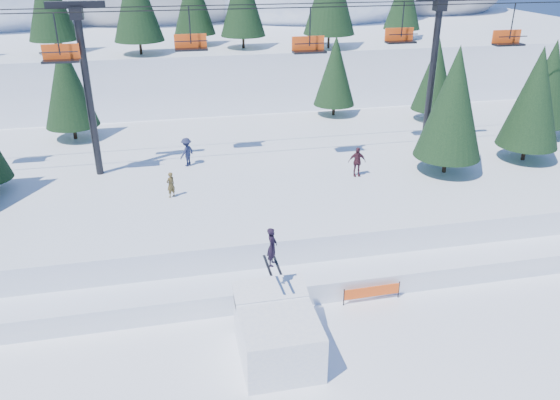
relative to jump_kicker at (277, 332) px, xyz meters
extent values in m
plane|color=white|center=(0.94, -1.95, -1.17)|extent=(160.00, 160.00, 0.00)
cube|color=white|center=(0.94, 16.05, 0.08)|extent=(70.00, 22.00, 2.50)
cube|color=white|center=(0.94, 6.05, -0.62)|extent=(70.00, 6.00, 1.10)
cube|color=white|center=(0.94, 66.05, 1.83)|extent=(110.00, 60.00, 6.00)
cylinder|color=black|center=(-5.54, 38.50, 5.48)|extent=(0.26, 0.26, 1.29)
cylinder|color=black|center=(4.82, 40.07, 5.45)|extent=(0.26, 0.26, 1.24)
cylinder|color=black|center=(13.46, 38.29, 5.54)|extent=(0.26, 0.26, 1.42)
cylinder|color=black|center=(-13.72, 41.01, 5.47)|extent=(0.26, 0.26, 1.27)
cylinder|color=black|center=(23.37, 42.62, 5.39)|extent=(0.26, 0.26, 1.11)
cylinder|color=black|center=(0.09, 42.93, 5.42)|extent=(0.26, 0.26, 1.17)
cube|color=white|center=(0.00, -0.12, -0.12)|extent=(3.10, 3.83, 2.10)
cube|color=white|center=(0.00, 1.52, 0.98)|extent=(3.10, 1.34, 0.75)
imported|color=black|center=(0.10, 1.48, 3.18)|extent=(0.62, 0.73, 1.68)
cube|color=black|center=(-0.10, 1.48, 2.33)|extent=(0.11, 1.65, 0.03)
cube|color=black|center=(0.30, 1.48, 2.33)|extent=(0.11, 1.65, 0.03)
cylinder|color=black|center=(-8.06, 16.05, 6.33)|extent=(0.44, 0.44, 10.00)
cube|color=black|center=(-8.06, 16.05, 11.43)|extent=(3.20, 0.35, 0.35)
cube|color=black|center=(-8.06, 16.05, 10.98)|extent=(0.70, 0.70, 0.70)
cylinder|color=black|center=(13.94, 16.05, 6.33)|extent=(0.44, 0.44, 10.00)
cube|color=black|center=(13.94, 16.05, 10.98)|extent=(0.70, 0.70, 0.70)
cylinder|color=black|center=(2.94, 14.85, 11.13)|extent=(46.00, 0.06, 0.06)
cylinder|color=black|center=(2.94, 17.25, 11.13)|extent=(46.00, 0.06, 0.06)
cylinder|color=black|center=(-9.08, 14.85, 10.03)|extent=(0.08, 0.08, 2.20)
cube|color=black|center=(-9.08, 14.85, 8.58)|extent=(2.00, 0.75, 0.12)
cube|color=#FF5113|center=(-9.08, 15.23, 9.03)|extent=(2.00, 0.10, 0.85)
cylinder|color=black|center=(-9.08, 14.50, 9.13)|extent=(2.00, 0.06, 0.06)
cylinder|color=black|center=(-1.79, 17.25, 10.03)|extent=(0.08, 0.08, 2.20)
cube|color=black|center=(-1.79, 17.25, 8.58)|extent=(2.00, 0.75, 0.12)
cube|color=#FF5113|center=(-1.79, 17.63, 9.03)|extent=(2.00, 0.10, 0.85)
cylinder|color=black|center=(-1.79, 16.90, 9.13)|extent=(2.00, 0.06, 0.06)
cylinder|color=black|center=(5.11, 14.85, 10.03)|extent=(0.08, 0.08, 2.20)
cube|color=black|center=(5.11, 14.85, 8.58)|extent=(2.00, 0.75, 0.12)
cube|color=#FF5113|center=(5.11, 15.23, 9.03)|extent=(2.00, 0.10, 0.85)
cylinder|color=black|center=(5.11, 14.50, 9.13)|extent=(2.00, 0.06, 0.06)
cylinder|color=black|center=(12.03, 17.25, 10.03)|extent=(0.08, 0.08, 2.20)
cube|color=black|center=(12.03, 17.25, 8.58)|extent=(2.00, 0.75, 0.12)
cube|color=#FF5113|center=(12.03, 17.63, 9.03)|extent=(2.00, 0.10, 0.85)
cylinder|color=black|center=(12.03, 16.90, 9.13)|extent=(2.00, 0.06, 0.06)
cylinder|color=black|center=(18.47, 14.85, 10.03)|extent=(0.08, 0.08, 2.20)
cube|color=black|center=(18.47, 14.85, 8.58)|extent=(2.00, 0.75, 0.12)
cube|color=#FF5113|center=(18.47, 15.23, 9.03)|extent=(2.00, 0.10, 0.85)
cylinder|color=black|center=(18.47, 14.50, 9.13)|extent=(2.00, 0.06, 0.06)
cylinder|color=black|center=(19.52, 12.68, 1.86)|extent=(0.26, 0.26, 1.05)
cone|color=#1A3417|center=(19.52, 12.68, 5.61)|extent=(3.90, 3.90, 6.46)
cylinder|color=black|center=(23.72, 16.92, 1.83)|extent=(0.26, 0.26, 1.00)
cone|color=#1A3417|center=(23.72, 16.92, 5.41)|extent=(3.72, 3.72, 6.15)
cylinder|color=black|center=(17.72, 22.67, 1.79)|extent=(0.26, 0.26, 0.92)
cone|color=#1A3417|center=(17.72, 22.67, 5.09)|extent=(3.42, 3.42, 5.66)
cylinder|color=black|center=(-10.44, 23.69, 1.85)|extent=(0.26, 0.26, 1.03)
cone|color=#1A3417|center=(-10.44, 23.69, 5.54)|extent=(3.83, 3.83, 6.34)
cylinder|color=black|center=(10.30, 25.79, 1.80)|extent=(0.26, 0.26, 0.92)
cone|color=#1A3417|center=(10.30, 25.79, 5.10)|extent=(3.43, 3.43, 5.68)
cylinder|color=black|center=(13.28, 11.73, 1.89)|extent=(0.26, 0.26, 1.11)
cone|color=#1A3417|center=(13.28, 11.73, 5.84)|extent=(4.11, 4.11, 6.80)
imported|color=brown|center=(-3.76, 11.49, 2.09)|extent=(0.66, 0.62, 1.51)
imported|color=#1F2441|center=(-2.58, 16.36, 2.27)|extent=(1.31, 1.37, 1.87)
imported|color=#1E3A36|center=(16.60, 17.66, 2.27)|extent=(0.93, 1.09, 1.88)
imported|color=#411D26|center=(7.62, 12.32, 2.27)|extent=(1.14, 0.57, 1.87)
cylinder|color=black|center=(3.79, 2.76, -0.72)|extent=(0.06, 0.06, 0.90)
cylinder|color=black|center=(6.59, 2.82, -0.72)|extent=(0.06, 0.06, 0.90)
cube|color=#FF5113|center=(5.19, 2.79, -0.62)|extent=(2.80, 0.10, 0.55)
cylinder|color=black|center=(10.75, 5.00, -0.72)|extent=(0.06, 0.06, 0.90)
cylinder|color=black|center=(13.40, 4.10, -0.72)|extent=(0.06, 0.06, 0.90)
cube|color=#FF5113|center=(12.07, 4.55, -0.62)|extent=(2.66, 0.95, 0.55)
camera|label=1|loc=(-3.65, -17.56, 14.24)|focal=35.00mm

